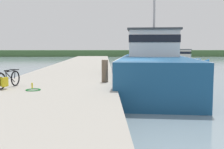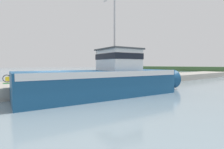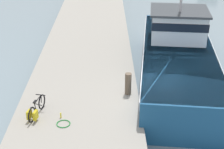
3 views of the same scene
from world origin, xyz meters
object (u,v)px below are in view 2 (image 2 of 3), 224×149
Objects in this scene: fishing_boat_main at (109,78)px; mooring_post at (49,78)px; bicycle_touring at (12,78)px; water_bottle_on_curb at (13,82)px.

mooring_post is (-3.01, -3.64, 0.06)m from fishing_boat_main.
mooring_post is at bearing 38.74° from bicycle_touring.
mooring_post is at bearing 34.29° from water_bottle_on_curb.
bicycle_touring reaches higher than water_bottle_on_curb.
water_bottle_on_curb is (-5.98, -5.67, -0.36)m from fishing_boat_main.
fishing_boat_main is 62.17× the size of water_bottle_on_curb.
mooring_post reaches higher than bicycle_touring.
fishing_boat_main is 13.62× the size of mooring_post.
water_bottle_on_curb is (1.07, -0.09, -0.22)m from bicycle_touring.
mooring_post reaches higher than water_bottle_on_curb.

